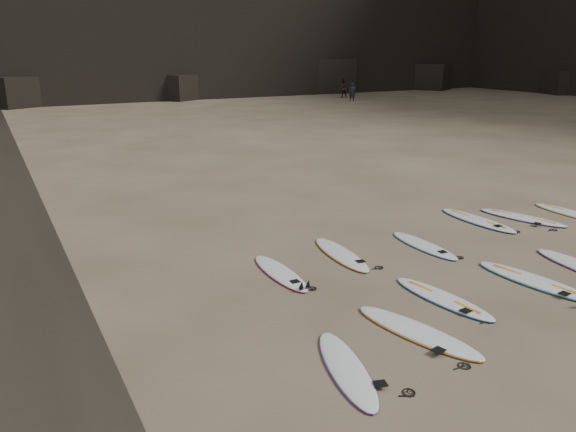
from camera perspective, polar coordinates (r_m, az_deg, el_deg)
name	(u,v)px	position (r m, az deg, el deg)	size (l,w,h in m)	color
ground	(476,294)	(12.09, 18.56, -7.55)	(240.00, 240.00, 0.00)	#897559
surfboard_0	(347,368)	(9.04, 5.97, -15.11)	(0.56, 2.33, 0.08)	white
surfboard_1	(417,331)	(10.25, 13.00, -11.33)	(0.62, 2.60, 0.09)	white
surfboard_2	(443,298)	(11.63, 15.46, -8.02)	(0.58, 2.43, 0.09)	white
surfboard_3	(536,281)	(13.07, 23.85, -6.05)	(0.66, 2.74, 0.10)	white
surfboard_5	(280,272)	(12.42, -0.80, -5.75)	(0.56, 2.33, 0.08)	white
surfboard_6	(341,254)	(13.55, 5.40, -3.84)	(0.60, 2.50, 0.09)	white
surfboard_7	(424,245)	(14.48, 13.62, -2.89)	(0.56, 2.33, 0.08)	white
surfboard_8	(477,220)	(16.97, 18.69, -0.38)	(0.65, 2.69, 0.10)	white
surfboard_9	(522,217)	(17.70, 22.69, -0.12)	(0.61, 2.56, 0.09)	white
surfboard_10	(572,213)	(18.78, 26.88, 0.27)	(0.60, 2.51, 0.09)	white
person_a	(352,92)	(52.58, 6.54, 12.40)	(0.62, 0.40, 1.69)	black
person_b	(343,88)	(56.51, 5.60, 12.80)	(0.89, 0.69, 1.83)	black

